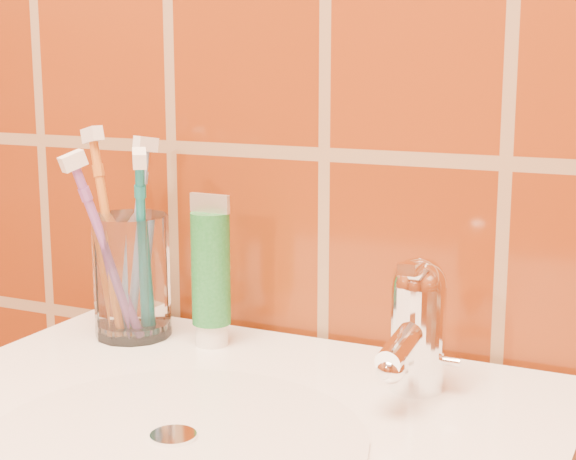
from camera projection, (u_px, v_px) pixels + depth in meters
The scene contains 7 objects.
glass_tumbler at pixel (132, 276), 0.92m from camera, with size 0.08×0.08×0.13m, color white.
toothpaste_tube at pixel (211, 275), 0.89m from camera, with size 0.04×0.04×0.16m.
faucet at pixel (416, 321), 0.77m from camera, with size 0.05×0.11×0.12m.
toothbrush_0 at pixel (107, 250), 0.89m from camera, with size 0.05×0.08×0.20m, color #7F4799, non-canonical shape.
toothbrush_1 at pixel (109, 234), 0.92m from camera, with size 0.07×0.04×0.22m, color #C86C23, non-canonical shape.
toothbrush_2 at pixel (137, 237), 0.93m from camera, with size 0.03×0.05×0.21m, color #7395CC, non-canonical shape.
toothbrush_3 at pixel (142, 248), 0.89m from camera, with size 0.05×0.06×0.21m, color #0D6E73, non-canonical shape.
Camera 1 is at (0.35, 0.38, 1.14)m, focal length 55.00 mm.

